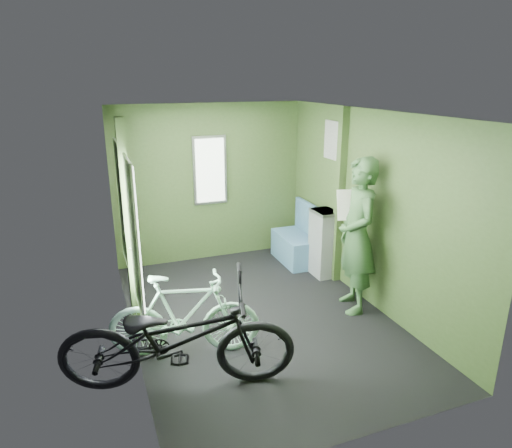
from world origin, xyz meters
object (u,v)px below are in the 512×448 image
Objects in this scene: bicycle_black at (180,390)px; bicycle_mint at (186,355)px; waste_box at (323,243)px; bench_seat at (297,245)px; passenger at (357,236)px.

bicycle_black is 1.38× the size of bicycle_mint.
bicycle_mint is (0.17, 0.52, 0.00)m from bicycle_black.
bench_seat is at bearing 101.50° from waste_box.
passenger reaches higher than bicycle_mint.
bicycle_black is 0.54m from bicycle_mint.
bicycle_black is at bearing -143.56° from waste_box.
bicycle_mint is at bearing -2.69° from bicycle_black.
passenger is at bearing -89.80° from bench_seat.
passenger is 1.95× the size of waste_box.
passenger is 2.07× the size of bench_seat.
bicycle_black is 3.26m from bench_seat.
bicycle_black is 3.00m from waste_box.
waste_box is at bearing -173.77° from passenger.
passenger is at bearing -68.01° from bicycle_mint.
bicycle_black reaches higher than bicycle_mint.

